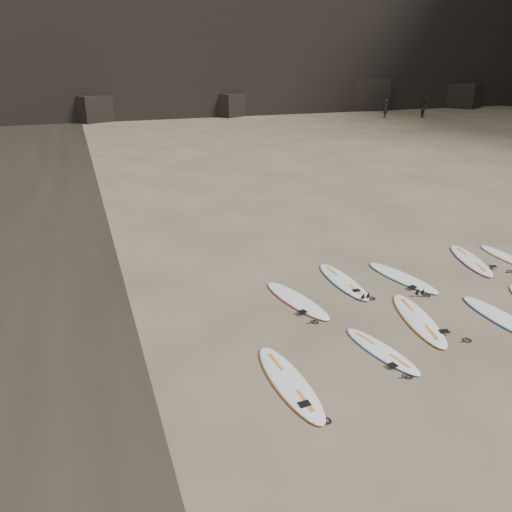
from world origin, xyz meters
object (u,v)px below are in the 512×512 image
(surfboard_3, at_px, (503,318))
(person_b, at_px, (424,109))
(surfboard_8, at_px, (471,260))
(person_a, at_px, (385,108))
(surfboard_1, at_px, (381,350))
(surfboard_5, at_px, (297,300))
(surfboard_0, at_px, (289,382))
(surfboard_9, at_px, (506,257))
(surfboard_6, at_px, (343,281))
(surfboard_7, at_px, (402,277))
(surfboard_2, at_px, (418,319))

(surfboard_3, height_order, person_b, person_b)
(surfboard_8, height_order, person_a, person_a)
(surfboard_1, height_order, surfboard_3, surfboard_3)
(surfboard_3, xyz_separation_m, surfboard_5, (-4.47, 2.68, 0.00))
(surfboard_0, height_order, surfboard_9, surfboard_0)
(surfboard_6, relative_size, person_b, 1.50)
(surfboard_6, distance_m, surfboard_7, 1.82)
(surfboard_0, distance_m, surfboard_7, 6.29)
(surfboard_1, height_order, surfboard_8, surfboard_8)
(surfboard_6, bearing_deg, surfboard_9, -0.84)
(surfboard_6, bearing_deg, surfboard_2, -75.59)
(person_a, bearing_deg, surfboard_2, -16.06)
(surfboard_0, distance_m, person_b, 48.94)
(surfboard_1, bearing_deg, surfboard_3, -7.94)
(surfboard_5, distance_m, person_a, 43.74)
(surfboard_3, height_order, surfboard_7, same)
(surfboard_1, xyz_separation_m, surfboard_9, (6.95, 3.44, -0.00))
(surfboard_6, xyz_separation_m, surfboard_7, (1.79, -0.36, -0.00))
(surfboard_3, distance_m, person_a, 43.57)
(surfboard_5, bearing_deg, surfboard_8, -6.88)
(surfboard_0, relative_size, surfboard_1, 1.24)
(surfboard_1, relative_size, surfboard_2, 0.80)
(surfboard_5, distance_m, person_b, 45.40)
(surfboard_6, distance_m, surfboard_9, 5.97)
(surfboard_7, bearing_deg, person_b, 39.86)
(surfboard_2, distance_m, surfboard_8, 4.80)
(surfboard_5, height_order, surfboard_7, same)
(surfboard_5, distance_m, surfboard_8, 6.47)
(surfboard_2, bearing_deg, surfboard_1, -138.92)
(surfboard_2, height_order, surfboard_3, surfboard_2)
(surfboard_0, bearing_deg, person_a, 52.57)
(surfboard_5, relative_size, surfboard_8, 0.98)
(surfboard_7, bearing_deg, surfboard_3, -85.26)
(surfboard_1, xyz_separation_m, surfboard_8, (5.65, 3.58, 0.01))
(surfboard_2, relative_size, person_a, 1.49)
(surfboard_0, xyz_separation_m, surfboard_1, (2.41, 0.38, -0.01))
(surfboard_3, relative_size, surfboard_8, 0.98)
(surfboard_2, distance_m, surfboard_7, 2.54)
(surfboard_3, bearing_deg, surfboard_5, 147.52)
(surfboard_3, relative_size, surfboard_7, 1.00)
(surfboard_2, xyz_separation_m, surfboard_8, (3.99, 2.67, -0.00))
(surfboard_5, xyz_separation_m, surfboard_9, (7.74, 0.54, -0.01))
(surfboard_0, bearing_deg, surfboard_9, 20.21)
(surfboard_2, distance_m, person_a, 44.02)
(surfboard_9, bearing_deg, surfboard_1, -152.31)
(surfboard_1, bearing_deg, person_b, 40.53)
(surfboard_9, bearing_deg, person_a, 63.88)
(surfboard_5, relative_size, surfboard_7, 1.00)
(surfboard_2, bearing_deg, surfboard_8, 46.32)
(surfboard_1, xyz_separation_m, person_b, (29.06, 37.10, 0.85))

